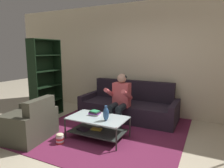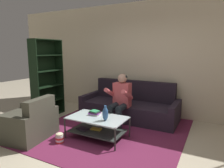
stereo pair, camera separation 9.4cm
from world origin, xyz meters
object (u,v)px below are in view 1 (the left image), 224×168
at_px(vase, 106,114).
at_px(bookshelf, 44,86).
at_px(person_seated_center, 120,98).
at_px(armchair, 26,124).
at_px(coffee_table, 97,124).
at_px(popcorn_tub, 60,139).
at_px(couch, 129,106).
at_px(book_stack, 95,113).

height_order(vase, bookshelf, bookshelf).
bearing_deg(person_seated_center, armchair, -132.48).
relative_size(coffee_table, bookshelf, 0.57).
distance_m(coffee_table, popcorn_tub, 0.73).
xyz_separation_m(couch, vase, (0.13, -1.46, 0.26)).
bearing_deg(armchair, coffee_table, 26.60).
distance_m(couch, popcorn_tub, 1.99).
bearing_deg(armchair, couch, 56.52).
relative_size(couch, book_stack, 10.14).
bearing_deg(coffee_table, person_seated_center, 83.22).
distance_m(couch, person_seated_center, 0.65).
bearing_deg(couch, book_stack, -99.63).
xyz_separation_m(person_seated_center, popcorn_tub, (-0.59, -1.34, -0.53)).
relative_size(person_seated_center, bookshelf, 0.60).
height_order(coffee_table, bookshelf, bookshelf).
distance_m(vase, bookshelf, 2.21).
bearing_deg(popcorn_tub, book_stack, 58.82).
bearing_deg(couch, armchair, -123.48).
relative_size(coffee_table, popcorn_tub, 5.64).
xyz_separation_m(couch, bookshelf, (-1.97, -0.83, 0.51)).
bearing_deg(book_stack, popcorn_tub, -121.18).
bearing_deg(book_stack, person_seated_center, 73.29).
xyz_separation_m(person_seated_center, vase, (0.13, -0.91, -0.08)).
bearing_deg(popcorn_tub, armchair, -172.01).
bearing_deg(book_stack, vase, -28.25).
relative_size(couch, armchair, 2.29).
relative_size(person_seated_center, armchair, 1.12).
height_order(couch, popcorn_tub, couch).
xyz_separation_m(book_stack, bookshelf, (-1.75, 0.44, 0.34)).
relative_size(couch, popcorn_tub, 12.09).
distance_m(vase, popcorn_tub, 0.95).
bearing_deg(armchair, popcorn_tub, 7.99).
distance_m(person_seated_center, popcorn_tub, 1.56).
height_order(coffee_table, vase, vase).
bearing_deg(vase, bookshelf, 163.25).
distance_m(bookshelf, popcorn_tub, 1.87).
xyz_separation_m(vase, book_stack, (-0.35, 0.19, -0.09)).
relative_size(vase, popcorn_tub, 1.42).
height_order(coffee_table, popcorn_tub, coffee_table).
distance_m(couch, bookshelf, 2.19).
height_order(person_seated_center, armchair, person_seated_center).
bearing_deg(popcorn_tub, vase, 30.67).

